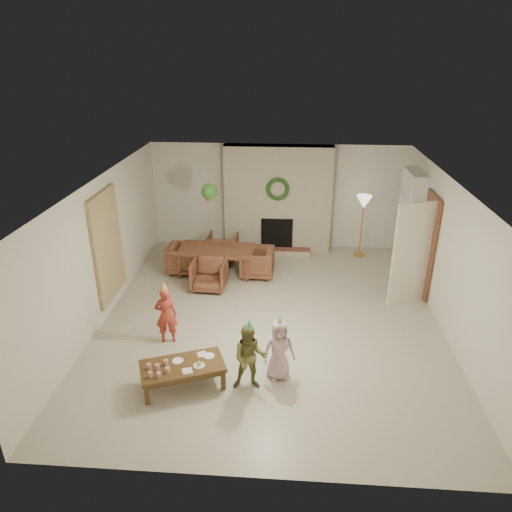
# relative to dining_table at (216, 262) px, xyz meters

# --- Properties ---
(floor) EXTENTS (7.00, 7.00, 0.00)m
(floor) POSITION_rel_dining_table_xyz_m (1.26, -1.76, -0.28)
(floor) COLOR #B7B29E
(floor) RESTS_ON ground
(ceiling) EXTENTS (7.00, 7.00, 0.00)m
(ceiling) POSITION_rel_dining_table_xyz_m (1.26, -1.76, 2.22)
(ceiling) COLOR white
(ceiling) RESTS_ON wall_back
(wall_back) EXTENTS (7.00, 0.00, 7.00)m
(wall_back) POSITION_rel_dining_table_xyz_m (1.26, 1.74, 0.97)
(wall_back) COLOR silver
(wall_back) RESTS_ON floor
(wall_front) EXTENTS (7.00, 0.00, 7.00)m
(wall_front) POSITION_rel_dining_table_xyz_m (1.26, -5.26, 0.97)
(wall_front) COLOR silver
(wall_front) RESTS_ON floor
(wall_left) EXTENTS (0.00, 7.00, 7.00)m
(wall_left) POSITION_rel_dining_table_xyz_m (-1.74, -1.76, 0.97)
(wall_left) COLOR silver
(wall_left) RESTS_ON floor
(wall_right) EXTENTS (0.00, 7.00, 7.00)m
(wall_right) POSITION_rel_dining_table_xyz_m (4.26, -1.76, 0.97)
(wall_right) COLOR silver
(wall_right) RESTS_ON floor
(fireplace_mass) EXTENTS (2.50, 0.40, 2.50)m
(fireplace_mass) POSITION_rel_dining_table_xyz_m (1.26, 1.54, 0.97)
(fireplace_mass) COLOR #572117
(fireplace_mass) RESTS_ON floor
(fireplace_hearth) EXTENTS (1.60, 0.30, 0.12)m
(fireplace_hearth) POSITION_rel_dining_table_xyz_m (1.26, 1.19, -0.22)
(fireplace_hearth) COLOR maroon
(fireplace_hearth) RESTS_ON floor
(fireplace_firebox) EXTENTS (0.75, 0.12, 0.75)m
(fireplace_firebox) POSITION_rel_dining_table_xyz_m (1.26, 1.36, 0.17)
(fireplace_firebox) COLOR black
(fireplace_firebox) RESTS_ON floor
(fireplace_wreath) EXTENTS (0.54, 0.10, 0.54)m
(fireplace_wreath) POSITION_rel_dining_table_xyz_m (1.26, 1.31, 1.27)
(fireplace_wreath) COLOR #1B4319
(fireplace_wreath) RESTS_ON fireplace_mass
(floor_lamp_base) EXTENTS (0.27, 0.27, 0.03)m
(floor_lamp_base) POSITION_rel_dining_table_xyz_m (3.23, 1.24, -0.27)
(floor_lamp_base) COLOR gold
(floor_lamp_base) RESTS_ON floor
(floor_lamp_post) EXTENTS (0.03, 0.03, 1.31)m
(floor_lamp_post) POSITION_rel_dining_table_xyz_m (3.23, 1.24, 0.40)
(floor_lamp_post) COLOR gold
(floor_lamp_post) RESTS_ON floor
(floor_lamp_shade) EXTENTS (0.35, 0.35, 0.29)m
(floor_lamp_shade) POSITION_rel_dining_table_xyz_m (3.23, 1.24, 1.03)
(floor_lamp_shade) COLOR beige
(floor_lamp_shade) RESTS_ON floor_lamp_post
(bookshelf_carcass) EXTENTS (0.30, 1.00, 2.20)m
(bookshelf_carcass) POSITION_rel_dining_table_xyz_m (4.10, 0.54, 0.82)
(bookshelf_carcass) COLOR white
(bookshelf_carcass) RESTS_ON floor
(bookshelf_shelf_a) EXTENTS (0.30, 0.92, 0.03)m
(bookshelf_shelf_a) POSITION_rel_dining_table_xyz_m (4.08, 0.54, 0.17)
(bookshelf_shelf_a) COLOR white
(bookshelf_shelf_a) RESTS_ON bookshelf_carcass
(bookshelf_shelf_b) EXTENTS (0.30, 0.92, 0.03)m
(bookshelf_shelf_b) POSITION_rel_dining_table_xyz_m (4.08, 0.54, 0.57)
(bookshelf_shelf_b) COLOR white
(bookshelf_shelf_b) RESTS_ON bookshelf_carcass
(bookshelf_shelf_c) EXTENTS (0.30, 0.92, 0.03)m
(bookshelf_shelf_c) POSITION_rel_dining_table_xyz_m (4.08, 0.54, 0.97)
(bookshelf_shelf_c) COLOR white
(bookshelf_shelf_c) RESTS_ON bookshelf_carcass
(bookshelf_shelf_d) EXTENTS (0.30, 0.92, 0.03)m
(bookshelf_shelf_d) POSITION_rel_dining_table_xyz_m (4.08, 0.54, 1.37)
(bookshelf_shelf_d) COLOR white
(bookshelf_shelf_d) RESTS_ON bookshelf_carcass
(books_row_lower) EXTENTS (0.20, 0.40, 0.24)m
(books_row_lower) POSITION_rel_dining_table_xyz_m (4.06, 0.39, 0.31)
(books_row_lower) COLOR maroon
(books_row_lower) RESTS_ON bookshelf_shelf_a
(books_row_mid) EXTENTS (0.20, 0.44, 0.24)m
(books_row_mid) POSITION_rel_dining_table_xyz_m (4.06, 0.59, 0.71)
(books_row_mid) COLOR #294298
(books_row_mid) RESTS_ON bookshelf_shelf_b
(books_row_upper) EXTENTS (0.20, 0.36, 0.22)m
(books_row_upper) POSITION_rel_dining_table_xyz_m (4.06, 0.44, 1.10)
(books_row_upper) COLOR #AE7B25
(books_row_upper) RESTS_ON bookshelf_shelf_c
(door_frame) EXTENTS (0.05, 0.86, 2.04)m
(door_frame) POSITION_rel_dining_table_xyz_m (4.22, -0.56, 0.74)
(door_frame) COLOR brown
(door_frame) RESTS_ON floor
(door_leaf) EXTENTS (0.77, 0.32, 2.00)m
(door_leaf) POSITION_rel_dining_table_xyz_m (3.84, -0.94, 0.72)
(door_leaf) COLOR beige
(door_leaf) RESTS_ON floor
(curtain_panel) EXTENTS (0.06, 1.20, 2.00)m
(curtain_panel) POSITION_rel_dining_table_xyz_m (-1.70, -1.56, 0.97)
(curtain_panel) COLOR tan
(curtain_panel) RESTS_ON wall_left
(dining_table) EXTENTS (1.66, 0.98, 0.57)m
(dining_table) POSITION_rel_dining_table_xyz_m (0.00, 0.00, 0.00)
(dining_table) COLOR brown
(dining_table) RESTS_ON floor
(dining_chair_near) EXTENTS (0.70, 0.72, 0.63)m
(dining_chair_near) POSITION_rel_dining_table_xyz_m (-0.03, -0.71, 0.03)
(dining_chair_near) COLOR brown
(dining_chair_near) RESTS_ON floor
(dining_chair_far) EXTENTS (0.70, 0.72, 0.63)m
(dining_chair_far) POSITION_rel_dining_table_xyz_m (0.03, 0.71, 0.03)
(dining_chair_far) COLOR brown
(dining_chair_far) RESTS_ON floor
(dining_chair_left) EXTENTS (0.72, 0.70, 0.63)m
(dining_chair_left) POSITION_rel_dining_table_xyz_m (-0.71, 0.03, 0.03)
(dining_chair_left) COLOR brown
(dining_chair_left) RESTS_ON floor
(dining_chair_right) EXTENTS (0.72, 0.70, 0.63)m
(dining_chair_right) POSITION_rel_dining_table_xyz_m (0.89, -0.04, 0.03)
(dining_chair_right) COLOR brown
(dining_chair_right) RESTS_ON floor
(hanging_plant_cord) EXTENTS (0.01, 0.01, 0.70)m
(hanging_plant_cord) POSITION_rel_dining_table_xyz_m (-0.04, -0.26, 1.87)
(hanging_plant_cord) COLOR tan
(hanging_plant_cord) RESTS_ON ceiling
(hanging_plant_pot) EXTENTS (0.16, 0.16, 0.12)m
(hanging_plant_pot) POSITION_rel_dining_table_xyz_m (-0.04, -0.26, 1.52)
(hanging_plant_pot) COLOR #953B30
(hanging_plant_pot) RESTS_ON hanging_plant_cord
(hanging_plant_foliage) EXTENTS (0.32, 0.32, 0.32)m
(hanging_plant_foliage) POSITION_rel_dining_table_xyz_m (-0.04, -0.26, 1.64)
(hanging_plant_foliage) COLOR #23511B
(hanging_plant_foliage) RESTS_ON hanging_plant_pot
(coffee_table_top) EXTENTS (1.32, 0.98, 0.05)m
(coffee_table_top) POSITION_rel_dining_table_xyz_m (0.08, -3.73, 0.05)
(coffee_table_top) COLOR #4F371A
(coffee_table_top) RESTS_ON floor
(coffee_table_apron) EXTENTS (1.20, 0.87, 0.07)m
(coffee_table_apron) POSITION_rel_dining_table_xyz_m (0.08, -3.73, -0.01)
(coffee_table_apron) COLOR #4F371A
(coffee_table_apron) RESTS_ON floor
(coffee_leg_fl) EXTENTS (0.08, 0.08, 0.31)m
(coffee_leg_fl) POSITION_rel_dining_table_xyz_m (-0.34, -4.15, -0.13)
(coffee_leg_fl) COLOR #4F371A
(coffee_leg_fl) RESTS_ON floor
(coffee_leg_fr) EXTENTS (0.08, 0.08, 0.31)m
(coffee_leg_fr) POSITION_rel_dining_table_xyz_m (0.67, -3.75, -0.13)
(coffee_leg_fr) COLOR #4F371A
(coffee_leg_fr) RESTS_ON floor
(coffee_leg_bl) EXTENTS (0.08, 0.08, 0.31)m
(coffee_leg_bl) POSITION_rel_dining_table_xyz_m (-0.51, -3.70, -0.13)
(coffee_leg_bl) COLOR #4F371A
(coffee_leg_bl) RESTS_ON floor
(coffee_leg_br) EXTENTS (0.08, 0.08, 0.31)m
(coffee_leg_br) POSITION_rel_dining_table_xyz_m (0.49, -3.30, -0.13)
(coffee_leg_br) COLOR #4F371A
(coffee_leg_br) RESTS_ON floor
(cup_a) EXTENTS (0.08, 0.08, 0.08)m
(cup_a) POSITION_rel_dining_table_xyz_m (-0.30, -4.02, 0.12)
(cup_a) COLOR silver
(cup_a) RESTS_ON coffee_table_top
(cup_b) EXTENTS (0.08, 0.08, 0.08)m
(cup_b) POSITION_rel_dining_table_xyz_m (-0.36, -3.85, 0.12)
(cup_b) COLOR silver
(cup_b) RESTS_ON coffee_table_top
(cup_c) EXTENTS (0.08, 0.08, 0.08)m
(cup_c) POSITION_rel_dining_table_xyz_m (-0.18, -4.02, 0.12)
(cup_c) COLOR silver
(cup_c) RESTS_ON coffee_table_top
(cup_d) EXTENTS (0.08, 0.08, 0.08)m
(cup_d) POSITION_rel_dining_table_xyz_m (-0.25, -3.85, 0.12)
(cup_d) COLOR silver
(cup_d) RESTS_ON coffee_table_top
(cup_e) EXTENTS (0.08, 0.08, 0.08)m
(cup_e) POSITION_rel_dining_table_xyz_m (-0.09, -3.91, 0.12)
(cup_e) COLOR silver
(cup_e) RESTS_ON coffee_table_top
(cup_f) EXTENTS (0.08, 0.08, 0.08)m
(cup_f) POSITION_rel_dining_table_xyz_m (-0.15, -3.74, 0.12)
(cup_f) COLOR silver
(cup_f) RESTS_ON coffee_table_top
(plate_a) EXTENTS (0.21, 0.21, 0.01)m
(plate_a) POSITION_rel_dining_table_xyz_m (-0.01, -3.64, 0.08)
(plate_a) COLOR white
(plate_a) RESTS_ON coffee_table_top
(plate_b) EXTENTS (0.21, 0.21, 0.01)m
(plate_b) POSITION_rel_dining_table_xyz_m (0.32, -3.73, 0.08)
(plate_b) COLOR white
(plate_b) RESTS_ON coffee_table_top
(plate_c) EXTENTS (0.21, 0.21, 0.01)m
(plate_c) POSITION_rel_dining_table_xyz_m (0.43, -3.49, 0.08)
(plate_c) COLOR white
(plate_c) RESTS_ON coffee_table_top
(food_scoop) EXTENTS (0.08, 0.08, 0.06)m
(food_scoop) POSITION_rel_dining_table_xyz_m (0.32, -3.73, 0.12)
(food_scoop) COLOR tan
(food_scoop) RESTS_ON plate_b
(napkin_left) EXTENTS (0.18, 0.18, 0.01)m
(napkin_left) POSITION_rel_dining_table_xyz_m (0.18, -3.86, 0.08)
(napkin_left) COLOR #FCBAD1
(napkin_left) RESTS_ON coffee_table_top
(napkin_right) EXTENTS (0.18, 0.18, 0.01)m
(napkin_right) POSITION_rel_dining_table_xyz_m (0.31, -3.46, 0.08)
(napkin_right) COLOR #FCBAD1
(napkin_right) RESTS_ON coffee_table_top
(child_red) EXTENTS (0.40, 0.30, 0.99)m
(child_red) POSITION_rel_dining_table_xyz_m (-0.42, -2.62, 0.21)
(child_red) COLOR #AD3425
(child_red) RESTS_ON floor
(party_hat_red) EXTENTS (0.16, 0.16, 0.19)m
(party_hat_red) POSITION_rel_dining_table_xyz_m (-0.42, -2.62, 0.75)
(party_hat_red) COLOR #E9CF4D
(party_hat_red) RESTS_ON child_red
(child_plaid) EXTENTS (0.52, 0.41, 1.02)m
(child_plaid) POSITION_rel_dining_table_xyz_m (1.05, -3.69, 0.23)
(child_plaid) COLOR #966128
(child_plaid) RESTS_ON floor
(party_hat_plaid) EXTENTS (0.15, 0.15, 0.17)m
(party_hat_plaid) POSITION_rel_dining_table_xyz_m (1.05, -3.69, 0.77)
(party_hat_plaid) COLOR #50BB76
(party_hat_plaid) RESTS_ON child_plaid
(child_pink) EXTENTS (0.54, 0.43, 0.96)m
(child_pink) POSITION_rel_dining_table_xyz_m (1.45, -3.41, 0.19)
(child_pink) COLOR #D3A8B6
(child_pink) RESTS_ON floor
(party_hat_pink) EXTENTS (0.14, 0.14, 0.17)m
(party_hat_pink) POSITION_rel_dining_table_xyz_m (1.45, -3.41, 0.71)
(party_hat_pink) COLOR silver
(party_hat_pink) RESTS_ON child_pink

